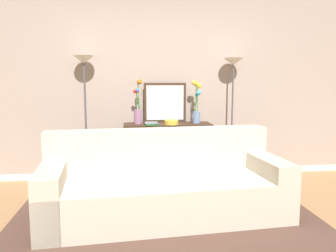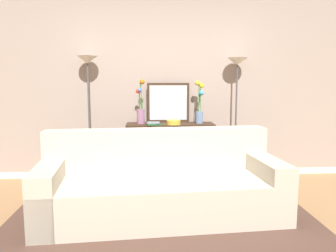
{
  "view_description": "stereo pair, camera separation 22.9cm",
  "coord_description": "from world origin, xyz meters",
  "views": [
    {
      "loc": [
        -0.48,
        -2.88,
        1.41
      ],
      "look_at": [
        -0.01,
        1.14,
        0.87
      ],
      "focal_mm": 36.47,
      "sensor_mm": 36.0,
      "label": 1
    },
    {
      "loc": [
        -0.25,
        -2.9,
        1.41
      ],
      "look_at": [
        -0.01,
        1.14,
        0.87
      ],
      "focal_mm": 36.47,
      "sensor_mm": 36.0,
      "label": 2
    }
  ],
  "objects": [
    {
      "name": "ground_plane",
      "position": [
        0.0,
        0.0,
        -0.01
      ],
      "size": [
        16.0,
        16.0,
        0.02
      ],
      "primitive_type": "cube",
      "color": "#9E754C"
    },
    {
      "name": "back_wall",
      "position": [
        0.0,
        2.11,
        1.44
      ],
      "size": [
        12.0,
        0.15,
        2.89
      ],
      "color": "white",
      "rests_on": "ground"
    },
    {
      "name": "area_rug",
      "position": [
        -0.11,
        0.4,
        0.01
      ],
      "size": [
        3.14,
        1.9,
        0.01
      ],
      "color": "#51382D",
      "rests_on": "ground"
    },
    {
      "name": "couch",
      "position": [
        -0.11,
        0.57,
        0.31
      ],
      "size": [
        2.53,
        1.18,
        0.88
      ],
      "color": "#BCB29E",
      "rests_on": "ground"
    },
    {
      "name": "console_table",
      "position": [
        0.06,
        1.78,
        0.56
      ],
      "size": [
        1.21,
        0.39,
        0.82
      ],
      "color": "#382619",
      "rests_on": "ground"
    },
    {
      "name": "floor_lamp_left",
      "position": [
        -1.05,
        1.84,
        1.37
      ],
      "size": [
        0.28,
        0.28,
        1.74
      ],
      "color": "#4C4C51",
      "rests_on": "ground"
    },
    {
      "name": "floor_lamp_right",
      "position": [
        1.0,
        1.84,
        1.36
      ],
      "size": [
        0.28,
        0.28,
        1.73
      ],
      "color": "#4C4C51",
      "rests_on": "ground"
    },
    {
      "name": "wall_mirror",
      "position": [
        0.05,
        1.94,
        1.1
      ],
      "size": [
        0.6,
        0.02,
        0.56
      ],
      "color": "#382619",
      "rests_on": "console_table"
    },
    {
      "name": "vase_tall_flowers",
      "position": [
        -0.34,
        1.8,
        1.03
      ],
      "size": [
        0.12,
        0.12,
        0.61
      ],
      "color": "gray",
      "rests_on": "console_table"
    },
    {
      "name": "vase_short_flowers",
      "position": [
        0.47,
        1.8,
        1.08
      ],
      "size": [
        0.13,
        0.12,
        0.6
      ],
      "color": "#6B84AD",
      "rests_on": "console_table"
    },
    {
      "name": "fruit_bowl",
      "position": [
        0.1,
        1.66,
        0.85
      ],
      "size": [
        0.19,
        0.19,
        0.06
      ],
      "color": "gold",
      "rests_on": "console_table"
    },
    {
      "name": "book_stack",
      "position": [
        -0.17,
        1.66,
        0.84
      ],
      "size": [
        0.19,
        0.18,
        0.04
      ],
      "color": "#236033",
      "rests_on": "console_table"
    },
    {
      "name": "book_row_under_console",
      "position": [
        -0.22,
        1.78,
        0.06
      ],
      "size": [
        0.41,
        0.17,
        0.13
      ],
      "color": "tan",
      "rests_on": "ground"
    }
  ]
}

